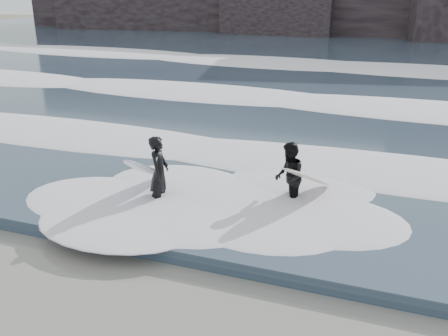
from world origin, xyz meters
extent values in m
cube|color=#314052|center=(0.00, 29.00, 0.15)|extent=(90.00, 52.00, 0.30)
ellipsoid|color=white|center=(0.00, 9.00, 0.40)|extent=(60.00, 3.20, 0.20)
ellipsoid|color=white|center=(0.00, 16.00, 0.42)|extent=(60.00, 4.00, 0.24)
ellipsoid|color=white|center=(0.00, 25.00, 0.45)|extent=(60.00, 4.80, 0.30)
imported|color=black|center=(-1.37, 5.14, 0.86)|extent=(0.52, 0.69, 1.72)
ellipsoid|color=silver|center=(-1.77, 5.19, 0.90)|extent=(0.67, 1.83, 1.12)
imported|color=black|center=(1.38, 6.07, 0.79)|extent=(0.81, 0.92, 1.59)
ellipsoid|color=silver|center=(1.80, 6.07, 0.85)|extent=(1.21, 1.99, 1.03)
camera|label=1|loc=(3.56, -4.15, 4.92)|focal=40.00mm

